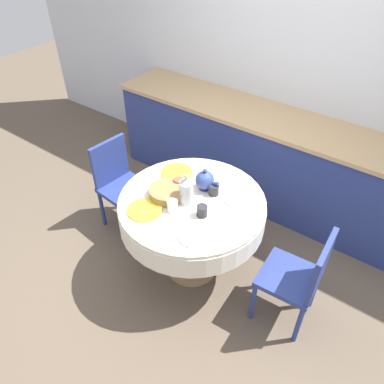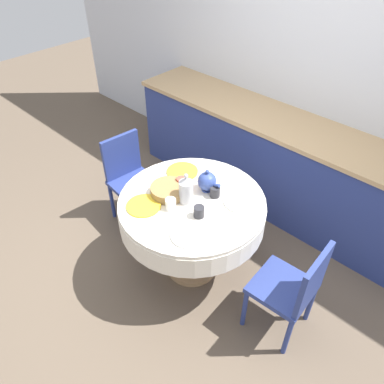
{
  "view_description": "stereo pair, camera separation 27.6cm",
  "coord_description": "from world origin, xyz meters",
  "px_view_note": "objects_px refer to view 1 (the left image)",
  "views": [
    {
      "loc": [
        1.24,
        -1.72,
        2.62
      ],
      "look_at": [
        0.0,
        0.0,
        0.86
      ],
      "focal_mm": 35.0,
      "sensor_mm": 36.0,
      "label": 1
    },
    {
      "loc": [
        1.45,
        -1.55,
        2.62
      ],
      "look_at": [
        0.0,
        0.0,
        0.86
      ],
      "focal_mm": 35.0,
      "sensor_mm": 36.0,
      "label": 2
    }
  ],
  "objects_px": {
    "teapot": "(205,180)",
    "coffee_carafe": "(186,190)",
    "chair_left": "(300,276)",
    "chair_right": "(120,181)"
  },
  "relations": [
    {
      "from": "teapot",
      "to": "coffee_carafe",
      "type": "bearing_deg",
      "value": -96.17
    },
    {
      "from": "chair_left",
      "to": "teapot",
      "type": "height_order",
      "value": "teapot"
    },
    {
      "from": "chair_left",
      "to": "coffee_carafe",
      "type": "xyz_separation_m",
      "value": [
        -0.92,
        -0.09,
        0.4
      ]
    },
    {
      "from": "coffee_carafe",
      "to": "chair_right",
      "type": "bearing_deg",
      "value": 171.18
    },
    {
      "from": "chair_left",
      "to": "chair_right",
      "type": "xyz_separation_m",
      "value": [
        -1.8,
        0.04,
        0.0
      ]
    },
    {
      "from": "chair_right",
      "to": "coffee_carafe",
      "type": "xyz_separation_m",
      "value": [
        0.87,
        -0.14,
        0.4
      ]
    },
    {
      "from": "chair_left",
      "to": "chair_right",
      "type": "bearing_deg",
      "value": 85.19
    },
    {
      "from": "chair_left",
      "to": "chair_right",
      "type": "distance_m",
      "value": 1.8
    },
    {
      "from": "chair_right",
      "to": "teapot",
      "type": "bearing_deg",
      "value": 100.66
    },
    {
      "from": "chair_right",
      "to": "teapot",
      "type": "height_order",
      "value": "teapot"
    }
  ]
}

